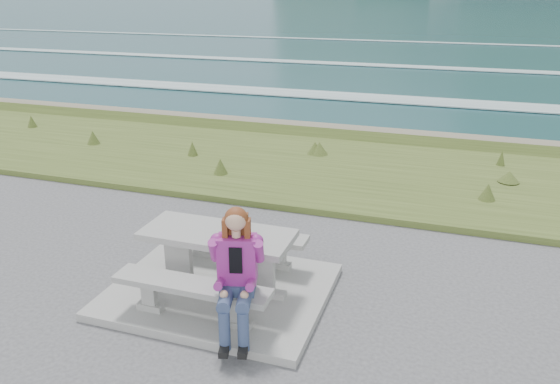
{
  "coord_description": "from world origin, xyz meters",
  "views": [
    {
      "loc": [
        2.56,
        -5.29,
        3.57
      ],
      "look_at": [
        0.38,
        1.2,
        0.96
      ],
      "focal_mm": 35.0,
      "sensor_mm": 36.0,
      "label": 1
    }
  ],
  "objects": [
    {
      "name": "seated_woman",
      "position": [
        0.59,
        -0.83,
        0.61
      ],
      "size": [
        0.55,
        0.76,
        1.39
      ],
      "rotation": [
        0.0,
        0.0,
        0.27
      ],
      "color": "navy",
      "rests_on": "concrete_slab"
    },
    {
      "name": "grass_verge",
      "position": [
        0.0,
        5.0,
        0.0
      ],
      "size": [
        160.0,
        4.5,
        0.22
      ],
      "primitive_type": "cube",
      "color": "#3A4B1C",
      "rests_on": "ground"
    },
    {
      "name": "bench_landward",
      "position": [
        0.0,
        -0.7,
        0.45
      ],
      "size": [
        1.8,
        0.35,
        0.45
      ],
      "color": "gray",
      "rests_on": "concrete_slab"
    },
    {
      "name": "ocean",
      "position": [
        0.0,
        25.09,
        -1.74
      ],
      "size": [
        1600.0,
        1600.0,
        0.09
      ],
      "color": "#1C4950",
      "rests_on": "ground"
    },
    {
      "name": "concrete_slab",
      "position": [
        0.0,
        0.0,
        0.05
      ],
      "size": [
        2.6,
        2.1,
        0.1
      ],
      "primitive_type": "cube",
      "color": "gray",
      "rests_on": "ground"
    },
    {
      "name": "bench_seaward",
      "position": [
        0.0,
        0.7,
        0.45
      ],
      "size": [
        1.8,
        0.35,
        0.45
      ],
      "color": "gray",
      "rests_on": "concrete_slab"
    },
    {
      "name": "shore_drop",
      "position": [
        0.0,
        7.9,
        0.0
      ],
      "size": [
        160.0,
        0.8,
        2.2
      ],
      "primitive_type": "cube",
      "color": "#706954",
      "rests_on": "ground"
    },
    {
      "name": "picnic_table",
      "position": [
        0.0,
        0.0,
        0.68
      ],
      "size": [
        1.8,
        0.75,
        0.75
      ],
      "color": "gray",
      "rests_on": "concrete_slab"
    }
  ]
}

